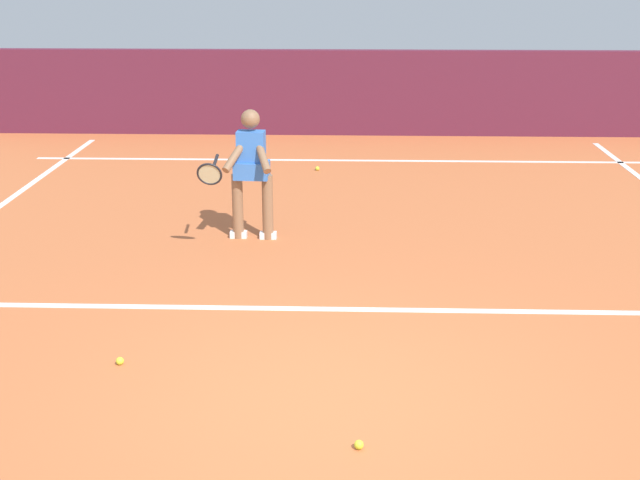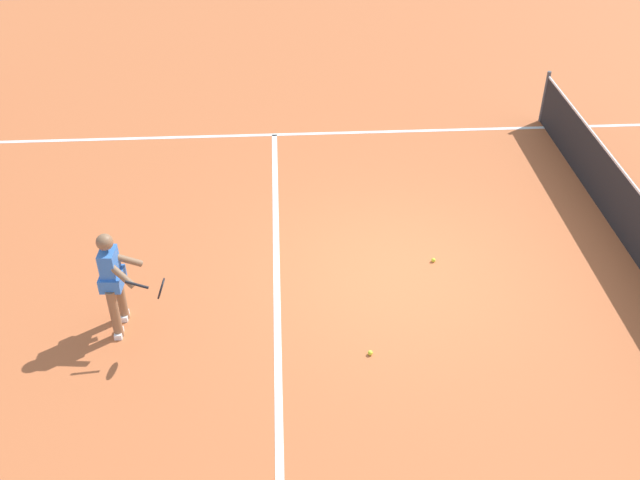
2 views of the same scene
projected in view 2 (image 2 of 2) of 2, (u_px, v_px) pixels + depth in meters
name	position (u px, v px, depth m)	size (l,w,h in m)	color
ground_plane	(396.00, 271.00, 11.12)	(27.51, 27.51, 0.00)	#C66638
service_line_marking	(277.00, 275.00, 11.03)	(9.18, 0.10, 0.01)	white
sideline_left_marking	(364.00, 132.00, 14.84)	(0.10, 19.16, 0.01)	white
tennis_player	(114.00, 279.00, 9.61)	(0.81, 0.92, 1.55)	#8C6647
tennis_ball_near	(370.00, 353.00, 9.64)	(0.07, 0.07, 0.07)	#D1E533
tennis_ball_mid	(433.00, 260.00, 11.29)	(0.07, 0.07, 0.07)	#D1E533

